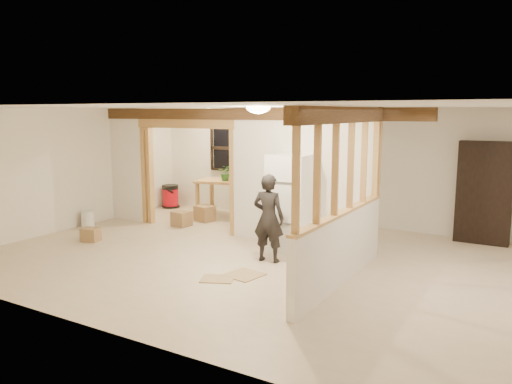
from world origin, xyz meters
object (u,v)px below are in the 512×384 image
Objects in this scene: woman at (269,218)px; bookshelf at (484,193)px; refrigerator at (291,203)px; shop_vac at (170,196)px; work_table at (227,199)px.

woman is 4.18m from bookshelf.
refrigerator is 4.87m from shop_vac.
woman is at bearing -90.05° from refrigerator.
work_table is 0.73× the size of bookshelf.
shop_vac is (-1.93, 0.29, -0.14)m from work_table.
bookshelf is (2.87, 2.22, 0.10)m from refrigerator.
woman is at bearing -133.44° from bookshelf.
refrigerator is 1.17× the size of woman.
work_table is 1.95m from shop_vac.
bookshelf is (5.35, 0.51, 0.51)m from work_table.
shop_vac is 0.31× the size of bookshelf.
woman is 3.55m from work_table.
shop_vac is (-4.41, 2.81, -0.43)m from woman.
work_table reaches higher than shop_vac.
work_table is at bearing -51.65° from woman.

